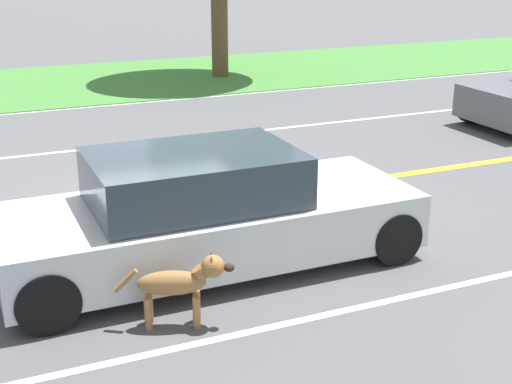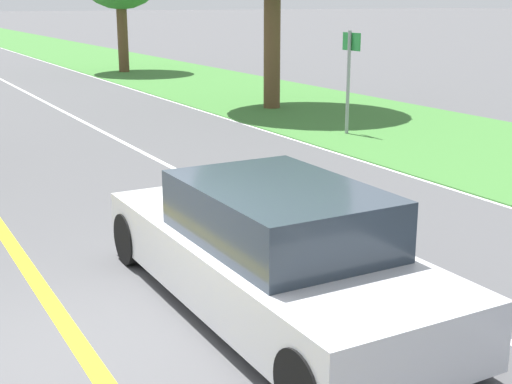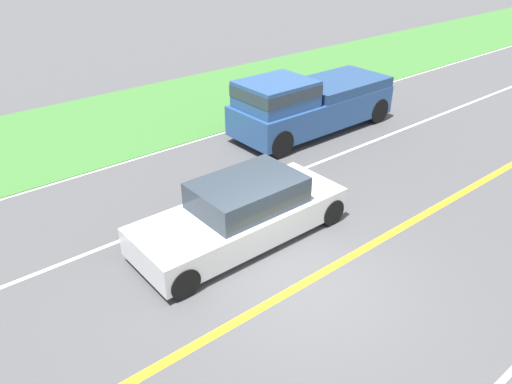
% 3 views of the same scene
% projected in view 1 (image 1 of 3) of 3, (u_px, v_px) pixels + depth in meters
% --- Properties ---
extents(ground_plane, '(400.00, 400.00, 0.00)m').
position_uv_depth(ground_plane, '(164.00, 210.00, 9.83)').
color(ground_plane, '#4C4C4F').
extents(centre_divider_line, '(0.18, 160.00, 0.01)m').
position_uv_depth(centre_divider_line, '(164.00, 209.00, 9.83)').
color(centre_divider_line, yellow).
rests_on(centre_divider_line, ground).
extents(lane_edge_line_left, '(0.14, 160.00, 0.01)m').
position_uv_depth(lane_edge_line_left, '(74.00, 108.00, 15.89)').
color(lane_edge_line_left, white).
rests_on(lane_edge_line_left, ground).
extents(lane_dash_same_dir, '(0.10, 160.00, 0.01)m').
position_uv_depth(lane_dash_same_dir, '(269.00, 327.00, 6.80)').
color(lane_dash_same_dir, white).
rests_on(lane_dash_same_dir, ground).
extents(lane_dash_oncoming, '(0.10, 160.00, 0.01)m').
position_uv_depth(lane_dash_oncoming, '(108.00, 147.00, 12.86)').
color(lane_dash_oncoming, white).
rests_on(lane_dash_oncoming, ground).
extents(grass_verge_left, '(6.00, 160.00, 0.03)m').
position_uv_depth(grass_verge_left, '(54.00, 85.00, 18.49)').
color(grass_verge_left, '#3D7533').
rests_on(grass_verge_left, ground).
extents(ego_car, '(1.80, 4.65, 1.35)m').
position_uv_depth(ego_car, '(207.00, 214.00, 7.94)').
color(ego_car, silver).
rests_on(ego_car, ground).
extents(dog, '(0.48, 1.10, 0.74)m').
position_uv_depth(dog, '(182.00, 282.00, 6.71)').
color(dog, olive).
rests_on(dog, ground).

